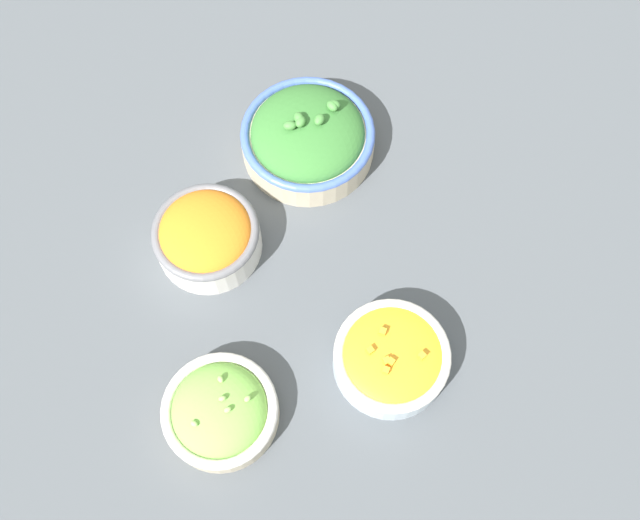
{
  "coord_description": "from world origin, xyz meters",
  "views": [
    {
      "loc": [
        -0.34,
        -0.06,
        0.85
      ],
      "look_at": [
        0.0,
        0.0,
        0.03
      ],
      "focal_mm": 40.0,
      "sensor_mm": 36.0,
      "label": 1
    }
  ],
  "objects_px": {
    "bowl_lettuce": "(220,411)",
    "bowl_carrots": "(207,236)",
    "bowl_broccoli": "(308,137)",
    "bowl_squash": "(391,357)"
  },
  "relations": [
    {
      "from": "bowl_lettuce",
      "to": "bowl_squash",
      "type": "relative_size",
      "value": 0.98
    },
    {
      "from": "bowl_broccoli",
      "to": "bowl_carrots",
      "type": "xyz_separation_m",
      "value": [
        -0.17,
        0.1,
        0.0
      ]
    },
    {
      "from": "bowl_lettuce",
      "to": "bowl_broccoli",
      "type": "bearing_deg",
      "value": -5.72
    },
    {
      "from": "bowl_squash",
      "to": "bowl_lettuce",
      "type": "bearing_deg",
      "value": 116.69
    },
    {
      "from": "bowl_lettuce",
      "to": "bowl_broccoli",
      "type": "distance_m",
      "value": 0.38
    },
    {
      "from": "bowl_carrots",
      "to": "bowl_broccoli",
      "type": "bearing_deg",
      "value": -31.19
    },
    {
      "from": "bowl_lettuce",
      "to": "bowl_squash",
      "type": "xyz_separation_m",
      "value": [
        0.09,
        -0.19,
        0.0
      ]
    },
    {
      "from": "bowl_lettuce",
      "to": "bowl_squash",
      "type": "bearing_deg",
      "value": -63.31
    },
    {
      "from": "bowl_broccoli",
      "to": "bowl_carrots",
      "type": "height_order",
      "value": "bowl_broccoli"
    },
    {
      "from": "bowl_lettuce",
      "to": "bowl_carrots",
      "type": "height_order",
      "value": "bowl_carrots"
    }
  ]
}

